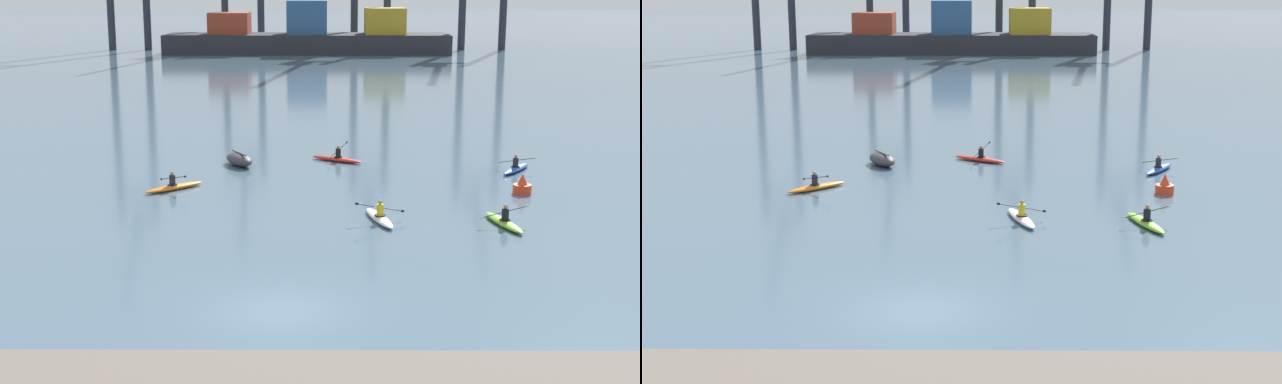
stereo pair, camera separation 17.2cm
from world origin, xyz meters
TOP-DOWN VIEW (x-y plane):
  - ground_plane at (0.00, 0.00)m, footprint 800.00×800.00m
  - container_barge at (-1.28, 110.66)m, footprint 43.55×10.63m
  - capsized_dinghy at (-3.46, 22.59)m, footprint 2.22×2.81m
  - channel_buoy at (10.99, 15.86)m, footprint 0.90×0.90m
  - kayak_lime at (8.93, 9.98)m, footprint 2.20×3.44m
  - kayak_white at (3.72, 10.69)m, footprint 2.19×3.44m
  - kayak_blue at (11.83, 21.19)m, footprint 2.34×3.19m
  - kayak_orange at (-6.12, 16.57)m, footprint 2.83×2.82m
  - kayak_red at (2.06, 23.89)m, footprint 3.15×2.40m

SIDE VIEW (x-z plane):
  - ground_plane at x=0.00m, z-range 0.00..0.00m
  - kayak_white at x=3.72m, z-range -0.30..0.65m
  - kayak_blue at x=11.83m, z-range -0.30..0.65m
  - kayak_lime at x=8.93m, z-range -0.30..0.65m
  - kayak_orange at x=-6.12m, z-range -0.30..0.65m
  - kayak_red at x=2.06m, z-range -0.36..0.71m
  - capsized_dinghy at x=-3.46m, z-range -0.03..0.73m
  - channel_buoy at x=10.99m, z-range -0.14..0.86m
  - container_barge at x=-1.28m, z-range -1.49..6.52m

